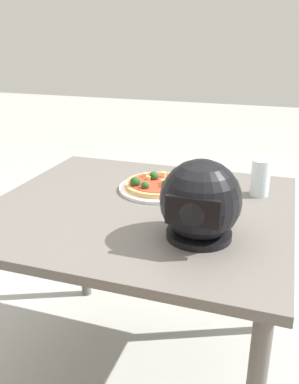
{
  "coord_description": "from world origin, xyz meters",
  "views": [
    {
      "loc": [
        -0.46,
        1.25,
        1.32
      ],
      "look_at": [
        -0.01,
        -0.08,
        0.77
      ],
      "focal_mm": 38.37,
      "sensor_mm": 36.0,
      "label": 1
    }
  ],
  "objects_px": {
    "dining_table": "(140,227)",
    "pizza": "(157,184)",
    "drinking_glass": "(260,178)",
    "motorcycle_helmet": "(200,202)"
  },
  "relations": [
    {
      "from": "dining_table",
      "to": "motorcycle_helmet",
      "type": "xyz_separation_m",
      "value": [
        -0.25,
        0.17,
        0.2
      ]
    },
    {
      "from": "pizza",
      "to": "motorcycle_helmet",
      "type": "height_order",
      "value": "motorcycle_helmet"
    },
    {
      "from": "dining_table",
      "to": "pizza",
      "type": "height_order",
      "value": "pizza"
    },
    {
      "from": "motorcycle_helmet",
      "to": "drinking_glass",
      "type": "distance_m",
      "value": 0.43
    },
    {
      "from": "pizza",
      "to": "drinking_glass",
      "type": "height_order",
      "value": "drinking_glass"
    },
    {
      "from": "pizza",
      "to": "drinking_glass",
      "type": "bearing_deg",
      "value": -169.02
    },
    {
      "from": "pizza",
      "to": "drinking_glass",
      "type": "distance_m",
      "value": 0.39
    },
    {
      "from": "motorcycle_helmet",
      "to": "drinking_glass",
      "type": "relative_size",
      "value": 1.75
    },
    {
      "from": "pizza",
      "to": "drinking_glass",
      "type": "xyz_separation_m",
      "value": [
        -0.38,
        -0.07,
        0.04
      ]
    },
    {
      "from": "motorcycle_helmet",
      "to": "drinking_glass",
      "type": "height_order",
      "value": "motorcycle_helmet"
    }
  ]
}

